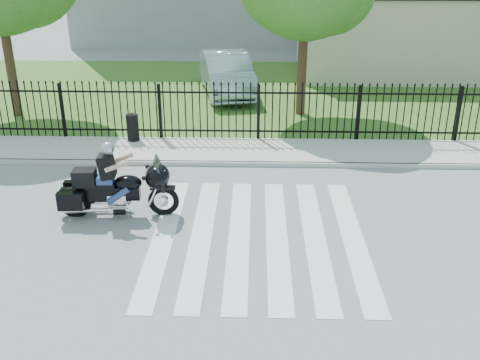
{
  "coord_description": "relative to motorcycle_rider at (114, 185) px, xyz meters",
  "views": [
    {
      "loc": [
        -0.07,
        -10.4,
        5.84
      ],
      "look_at": [
        -0.4,
        0.72,
        1.0
      ],
      "focal_mm": 42.0,
      "sensor_mm": 36.0,
      "label": 1
    }
  ],
  "objects": [
    {
      "name": "grass_strip",
      "position": [
        3.23,
        11.07,
        -0.73
      ],
      "size": [
        40.0,
        12.0,
        0.02
      ],
      "primitive_type": "cube",
      "color": "#33571D",
      "rests_on": "ground"
    },
    {
      "name": "parked_car",
      "position": [
        1.98,
        10.7,
        0.1
      ],
      "size": [
        2.68,
        5.22,
        1.64
      ],
      "primitive_type": "imported",
      "rotation": [
        0.0,
        0.0,
        0.2
      ],
      "color": "#8FA3B4",
      "rests_on": "grass_strip"
    },
    {
      "name": "crosswalk",
      "position": [
        3.23,
        -0.93,
        -0.73
      ],
      "size": [
        5.0,
        5.5,
        0.01
      ],
      "primitive_type": null,
      "color": "silver",
      "rests_on": "ground"
    },
    {
      "name": "litter_bin",
      "position": [
        -0.58,
        4.77,
        -0.21
      ],
      "size": [
        0.47,
        0.47,
        0.81
      ],
      "primitive_type": "cylinder",
      "rotation": [
        0.0,
        0.0,
        0.39
      ],
      "color": "black",
      "rests_on": "sidewalk"
    },
    {
      "name": "sidewalk",
      "position": [
        3.23,
        4.07,
        -0.68
      ],
      "size": [
        40.0,
        2.0,
        0.12
      ],
      "primitive_type": "cube",
      "color": "#ADAAA3",
      "rests_on": "ground"
    },
    {
      "name": "iron_fence",
      "position": [
        3.23,
        5.07,
        0.16
      ],
      "size": [
        26.0,
        0.04,
        1.8
      ],
      "color": "black",
      "rests_on": "ground"
    },
    {
      "name": "building_low",
      "position": [
        10.23,
        15.07,
        1.01
      ],
      "size": [
        10.0,
        6.0,
        3.5
      ],
      "primitive_type": "cube",
      "color": "beige",
      "rests_on": "ground"
    },
    {
      "name": "motorcycle_rider",
      "position": [
        0.0,
        0.0,
        0.0
      ],
      "size": [
        2.73,
        0.92,
        1.81
      ],
      "rotation": [
        0.0,
        0.0,
        0.06
      ],
      "color": "black",
      "rests_on": "ground"
    },
    {
      "name": "ground",
      "position": [
        3.23,
        -0.93,
        -0.74
      ],
      "size": [
        120.0,
        120.0,
        0.0
      ],
      "primitive_type": "plane",
      "color": "slate",
      "rests_on": "ground"
    },
    {
      "name": "curb",
      "position": [
        3.23,
        3.07,
        -0.68
      ],
      "size": [
        40.0,
        0.12,
        0.12
      ],
      "primitive_type": "cube",
      "color": "#ADAAA3",
      "rests_on": "ground"
    }
  ]
}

